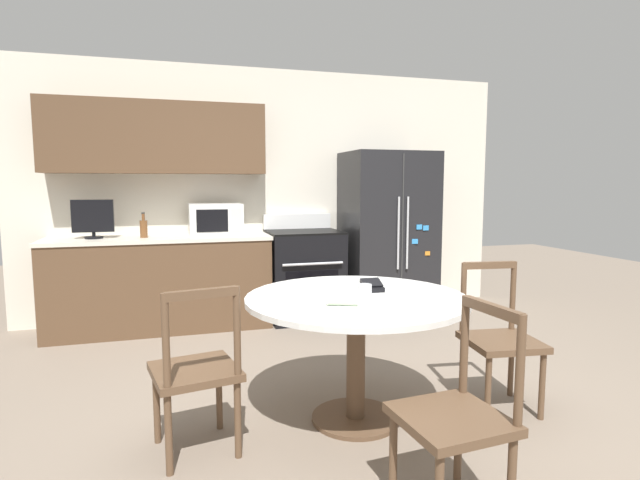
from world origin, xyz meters
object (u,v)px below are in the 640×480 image
at_px(countertop_tv, 93,218).
at_px(dining_chair_right, 499,340).
at_px(microwave, 216,219).
at_px(wallet, 372,286).
at_px(oven_range, 304,274).
at_px(refrigerator, 387,234).
at_px(dining_chair_left, 196,372).
at_px(counter_bottle, 144,228).
at_px(dining_chair_near, 457,417).
at_px(candle_glass, 365,293).

relative_size(countertop_tv, dining_chair_right, 0.40).
bearing_deg(microwave, wallet, -71.53).
relative_size(oven_range, wallet, 8.18).
height_order(refrigerator, dining_chair_right, refrigerator).
height_order(oven_range, dining_chair_left, oven_range).
bearing_deg(counter_bottle, countertop_tv, 174.02).
height_order(dining_chair_near, dining_chair_left, same).
relative_size(refrigerator, countertop_tv, 4.83).
bearing_deg(microwave, counter_bottle, -172.72).
distance_m(oven_range, counter_bottle, 1.64).
xyz_separation_m(counter_bottle, candle_glass, (1.29, -2.36, -0.20)).
bearing_deg(dining_chair_near, refrigerator, -23.83).
relative_size(oven_range, countertop_tv, 3.01).
relative_size(counter_bottle, candle_glass, 2.68).
bearing_deg(refrigerator, microwave, 176.87).
height_order(oven_range, dining_chair_right, oven_range).
bearing_deg(wallet, dining_chair_near, -91.99).
distance_m(microwave, counter_bottle, 0.68).
bearing_deg(oven_range, counter_bottle, -178.90).
height_order(microwave, dining_chair_near, microwave).
relative_size(countertop_tv, wallet, 2.72).
xyz_separation_m(refrigerator, microwave, (-1.80, 0.10, 0.19)).
bearing_deg(wallet, countertop_tv, 130.17).
bearing_deg(counter_bottle, refrigerator, -0.30).
distance_m(microwave, dining_chair_near, 3.40).
xyz_separation_m(microwave, dining_chair_right, (1.53, -2.43, -0.62)).
bearing_deg(refrigerator, dining_chair_near, -109.00).
relative_size(oven_range, dining_chair_left, 1.20).
bearing_deg(dining_chair_left, wallet, 0.54).
bearing_deg(refrigerator, counter_bottle, 179.70).
relative_size(microwave, counter_bottle, 2.15).
bearing_deg(dining_chair_left, refrigerator, 37.30).
bearing_deg(oven_range, dining_chair_left, -116.55).
bearing_deg(counter_bottle, oven_range, 1.10).
relative_size(microwave, dining_chair_right, 0.56).
distance_m(oven_range, dining_chair_near, 3.21).
distance_m(countertop_tv, wallet, 2.89).
xyz_separation_m(refrigerator, countertop_tv, (-2.91, 0.06, 0.22)).
bearing_deg(refrigerator, candle_glass, -116.78).
height_order(oven_range, microwave, microwave).
bearing_deg(dining_chair_right, dining_chair_near, 53.01).
distance_m(counter_bottle, dining_chair_right, 3.26).
height_order(candle_glass, wallet, candle_glass).
xyz_separation_m(microwave, countertop_tv, (-1.11, -0.04, 0.04)).
bearing_deg(refrigerator, countertop_tv, 178.84).
bearing_deg(candle_glass, microwave, 104.19).
relative_size(oven_range, counter_bottle, 4.57).
bearing_deg(candle_glass, dining_chair_near, -83.45).
bearing_deg(microwave, countertop_tv, -177.95).
bearing_deg(candle_glass, dining_chair_right, 1.17).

